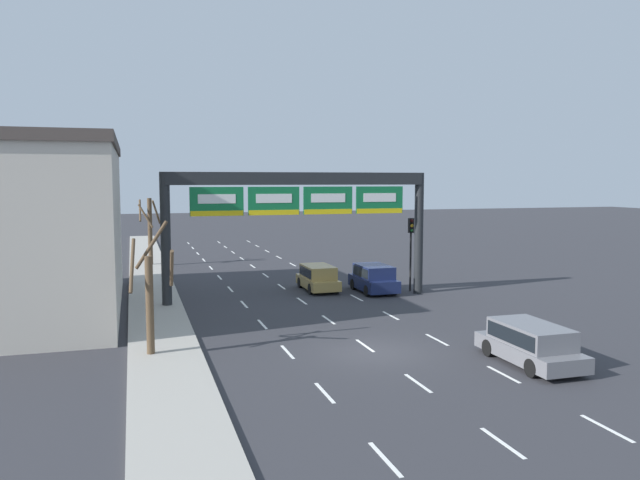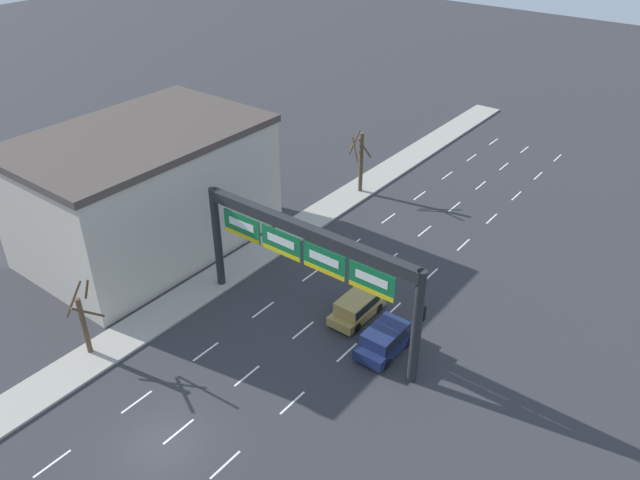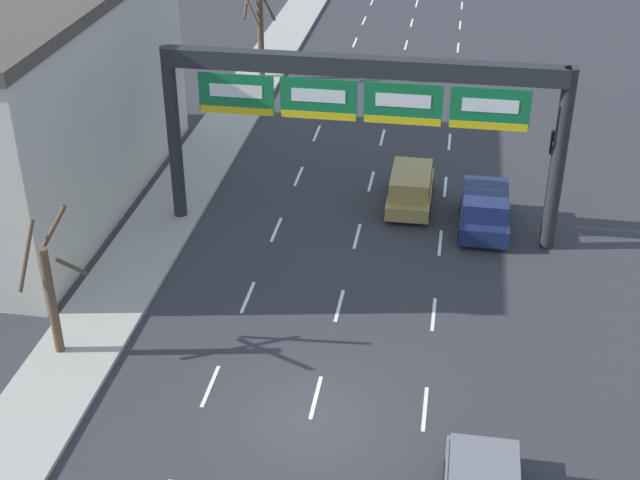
{
  "view_description": "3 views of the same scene",
  "coord_description": "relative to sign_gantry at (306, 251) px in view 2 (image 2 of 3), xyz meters",
  "views": [
    {
      "loc": [
        -9.08,
        -22.6,
        6.82
      ],
      "look_at": [
        1.11,
        11.1,
        3.44
      ],
      "focal_mm": 35.0,
      "sensor_mm": 36.0,
      "label": 1
    },
    {
      "loc": [
        18.9,
        -11.85,
        24.67
      ],
      "look_at": [
        -0.89,
        13.86,
        4.76
      ],
      "focal_mm": 35.0,
      "sensor_mm": 36.0,
      "label": 2
    },
    {
      "loc": [
        3.5,
        -19.69,
        17.61
      ],
      "look_at": [
        -0.65,
        5.79,
        2.72
      ],
      "focal_mm": 50.0,
      "sensor_mm": 36.0,
      "label": 3
    }
  ],
  "objects": [
    {
      "name": "tree_bare_closest",
      "position": [
        -7.78,
        17.04,
        -2.53
      ],
      "size": [
        1.8,
        1.71,
        5.27
      ],
      "color": "brown",
      "rests_on": "sidewalk_left"
    },
    {
      "name": "building_near",
      "position": [
        -15.3,
        0.72,
        -1.18
      ],
      "size": [
        11.23,
        17.13,
        8.84
      ],
      "color": "beige",
      "rests_on": "ground_plane"
    },
    {
      "name": "sidewalk_left",
      "position": [
        -8.0,
        -11.34,
        -5.53
      ],
      "size": [
        2.8,
        110.0,
        0.15
      ],
      "color": "#A8A399",
      "rests_on": "ground_plane"
    },
    {
      "name": "suv_navy",
      "position": [
        4.95,
        1.14,
        -4.68
      ],
      "size": [
        1.95,
        3.99,
        1.67
      ],
      "color": "#19234C",
      "rests_on": "ground_plane"
    },
    {
      "name": "lane_dashes",
      "position": [
        -0.0,
        2.16,
        -5.6
      ],
      "size": [
        6.72,
        67.0,
        0.01
      ],
      "color": "white",
      "rests_on": "ground_plane"
    },
    {
      "name": "suv_gold",
      "position": [
        1.87,
        2.71,
        -4.73
      ],
      "size": [
        1.83,
        4.06,
        1.56
      ],
      "color": "#A88947",
      "rests_on": "ground_plane"
    },
    {
      "name": "traffic_light_near_gantry",
      "position": [
        7.26,
        0.83,
        -2.38
      ],
      "size": [
        0.3,
        0.35,
        4.51
      ],
      "color": "black",
      "rests_on": "ground_plane"
    },
    {
      "name": "sign_gantry",
      "position": [
        0.0,
        0.0,
        0.0
      ],
      "size": [
        15.34,
        0.7,
        7.26
      ],
      "color": "#232628",
      "rests_on": "ground_plane"
    },
    {
      "name": "tree_bare_second",
      "position": [
        -8.49,
        -9.47,
        -3.1
      ],
      "size": [
        1.71,
        1.8,
        5.12
      ],
      "color": "brown",
      "rests_on": "sidewalk_left"
    },
    {
      "name": "ground_plane",
      "position": [
        0.0,
        -11.34,
        -5.61
      ],
      "size": [
        220.0,
        220.0,
        0.0
      ],
      "primitive_type": "plane",
      "color": "#333338"
    }
  ]
}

